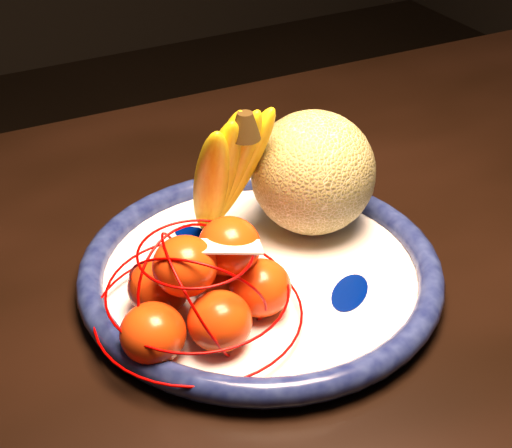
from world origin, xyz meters
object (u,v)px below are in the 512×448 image
dining_table (402,256)px  mandarin_bag (203,288)px  cantaloupe (313,173)px  banana_bunch (223,170)px  fruit_bowl (260,272)px

dining_table → mandarin_bag: size_ratio=6.84×
cantaloupe → banana_bunch: (-0.10, 0.02, 0.02)m
dining_table → cantaloupe: bearing=-179.9°
mandarin_bag → banana_bunch: bearing=55.2°
cantaloupe → banana_bunch: 0.11m
cantaloupe → banana_bunch: banana_bunch is taller
dining_table → mandarin_bag: mandarin_bag is taller
dining_table → cantaloupe: (-0.14, 0.00, 0.16)m
cantaloupe → banana_bunch: bearing=170.9°
mandarin_bag → fruit_bowl: bearing=26.2°
banana_bunch → cantaloupe: bearing=-26.1°
dining_table → fruit_bowl: bearing=-166.9°
fruit_bowl → mandarin_bag: mandarin_bag is taller
fruit_bowl → cantaloupe: size_ratio=2.77×
fruit_bowl → banana_bunch: 0.11m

